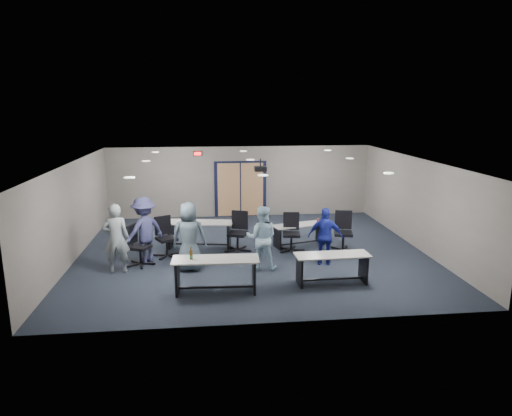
{
  "coord_description": "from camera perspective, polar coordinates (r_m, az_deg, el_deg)",
  "views": [
    {
      "loc": [
        -1.29,
        -12.77,
        4.27
      ],
      "look_at": [
        0.08,
        -0.3,
        1.4
      ],
      "focal_mm": 32.0,
      "sensor_mm": 36.0,
      "label": 1
    }
  ],
  "objects": [
    {
      "name": "back_wall",
      "position": [
        17.57,
        -1.97,
        3.32
      ],
      "size": [
        10.0,
        0.04,
        2.7
      ],
      "primitive_type": "cube",
      "color": "gray",
      "rests_on": "floor"
    },
    {
      "name": "chair_back_c",
      "position": [
        13.46,
        4.44,
        -3.11
      ],
      "size": [
        0.81,
        0.81,
        1.14
      ],
      "primitive_type": null,
      "rotation": [
        0.0,
        0.0,
        -0.14
      ],
      "color": "black",
      "rests_on": "floor"
    },
    {
      "name": "floor",
      "position": [
        13.53,
        -0.48,
        -5.5
      ],
      "size": [
        10.0,
        10.0,
        0.0
      ],
      "primitive_type": "plane",
      "color": "#1B222B",
      "rests_on": "ground"
    },
    {
      "name": "table_front_right",
      "position": [
        11.26,
        9.48,
        -6.86
      ],
      "size": [
        1.82,
        0.64,
        0.73
      ],
      "rotation": [
        0.0,
        0.0,
        0.02
      ],
      "color": "beige",
      "rests_on": "floor"
    },
    {
      "name": "right_wall",
      "position": [
        14.54,
        19.53,
        0.55
      ],
      "size": [
        0.04,
        9.0,
        2.7
      ],
      "primitive_type": "cube",
      "color": "gray",
      "rests_on": "floor"
    },
    {
      "name": "person_gray",
      "position": [
        12.21,
        -17.1,
        -3.64
      ],
      "size": [
        0.7,
        0.49,
        1.83
      ],
      "primitive_type": "imported",
      "rotation": [
        0.0,
        0.0,
        3.22
      ],
      "color": "#8D979A",
      "rests_on": "floor"
    },
    {
      "name": "chair_back_a",
      "position": [
        13.21,
        -11.12,
        -3.61
      ],
      "size": [
        0.97,
        0.97,
        1.15
      ],
      "primitive_type": null,
      "rotation": [
        0.0,
        0.0,
        0.48
      ],
      "color": "black",
      "rests_on": "floor"
    },
    {
      "name": "table_front_left",
      "position": [
        10.63,
        -5.11,
        -7.6
      ],
      "size": [
        2.02,
        0.75,
        1.11
      ],
      "rotation": [
        0.0,
        0.0,
        -0.05
      ],
      "color": "beige",
      "rests_on": "floor"
    },
    {
      "name": "chair_back_b",
      "position": [
        13.42,
        -2.32,
        -3.02
      ],
      "size": [
        0.96,
        0.96,
        1.18
      ],
      "primitive_type": null,
      "rotation": [
        0.0,
        0.0,
        -0.36
      ],
      "color": "black",
      "rests_on": "floor"
    },
    {
      "name": "ceiling",
      "position": [
        12.93,
        -0.5,
        5.92
      ],
      "size": [
        10.0,
        9.0,
        0.04
      ],
      "primitive_type": "cube",
      "color": "white",
      "rests_on": "back_wall"
    },
    {
      "name": "exit_sign",
      "position": [
        17.32,
        -7.31,
        6.76
      ],
      "size": [
        0.32,
        0.07,
        0.18
      ],
      "color": "black",
      "rests_on": "back_wall"
    },
    {
      "name": "front_wall",
      "position": [
        8.87,
        2.47,
        -6.33
      ],
      "size": [
        10.0,
        0.04,
        2.7
      ],
      "primitive_type": "cube",
      "color": "gray",
      "rests_on": "floor"
    },
    {
      "name": "chair_back_d",
      "position": [
        13.67,
        10.87,
        -2.95
      ],
      "size": [
        0.9,
        0.9,
        1.19
      ],
      "primitive_type": null,
      "rotation": [
        0.0,
        0.0,
        -0.24
      ],
      "color": "black",
      "rests_on": "floor"
    },
    {
      "name": "ceiling_projector",
      "position": [
        13.5,
        0.56,
        4.95
      ],
      "size": [
        0.35,
        0.32,
        0.37
      ],
      "color": "black",
      "rests_on": "ceiling"
    },
    {
      "name": "double_door",
      "position": [
        17.58,
        -1.96,
        2.33
      ],
      "size": [
        2.0,
        0.07,
        2.2
      ],
      "color": "black",
      "rests_on": "back_wall"
    },
    {
      "name": "table_back_right",
      "position": [
        14.05,
        5.46,
        -2.88
      ],
      "size": [
        1.75,
        0.99,
        0.79
      ],
      "rotation": [
        0.0,
        0.0,
        0.27
      ],
      "color": "beige",
      "rests_on": "floor"
    },
    {
      "name": "table_back_left",
      "position": [
        13.87,
        -7.05,
        -2.75
      ],
      "size": [
        2.07,
        0.99,
        0.81
      ],
      "rotation": [
        0.0,
        0.0,
        -0.17
      ],
      "color": "beige",
      "rests_on": "floor"
    },
    {
      "name": "person_lightblue",
      "position": [
        11.94,
        0.72,
        -3.74
      ],
      "size": [
        0.94,
        0.8,
        1.7
      ],
      "primitive_type": "imported",
      "rotation": [
        0.0,
        0.0,
        2.94
      ],
      "color": "#B7DEF2",
      "rests_on": "floor"
    },
    {
      "name": "person_plaid",
      "position": [
        11.96,
        -8.34,
        -3.55
      ],
      "size": [
        0.95,
        0.67,
        1.83
      ],
      "primitive_type": "imported",
      "rotation": [
        0.0,
        0.0,
        3.04
      ],
      "color": "#4C5D69",
      "rests_on": "floor"
    },
    {
      "name": "person_navy",
      "position": [
        12.42,
        8.67,
        -3.54
      ],
      "size": [
        0.99,
        0.63,
        1.58
      ],
      "primitive_type": "imported",
      "rotation": [
        0.0,
        0.0,
        2.85
      ],
      "color": "navy",
      "rests_on": "floor"
    },
    {
      "name": "ceiling_can_lights",
      "position": [
        13.19,
        -0.61,
        5.92
      ],
      "size": [
        6.24,
        5.74,
        0.02
      ],
      "primitive_type": null,
      "color": "silver",
      "rests_on": "ceiling"
    },
    {
      "name": "person_back",
      "position": [
        12.78,
        -13.8,
        -2.71
      ],
      "size": [
        1.34,
        1.29,
        1.83
      ],
      "primitive_type": "imported",
      "rotation": [
        0.0,
        0.0,
        3.86
      ],
      "color": "#3E3F70",
      "rests_on": "floor"
    },
    {
      "name": "left_wall",
      "position": [
        13.62,
        -21.91,
        -0.43
      ],
      "size": [
        0.04,
        9.0,
        2.7
      ],
      "primitive_type": "cube",
      "color": "gray",
      "rests_on": "floor"
    },
    {
      "name": "chair_loose_left",
      "position": [
        12.67,
        -14.31,
        -4.56
      ],
      "size": [
        0.93,
        0.93,
        1.11
      ],
      "primitive_type": null,
      "rotation": [
        0.0,
        0.0,
        1.13
      ],
      "color": "black",
      "rests_on": "floor"
    }
  ]
}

